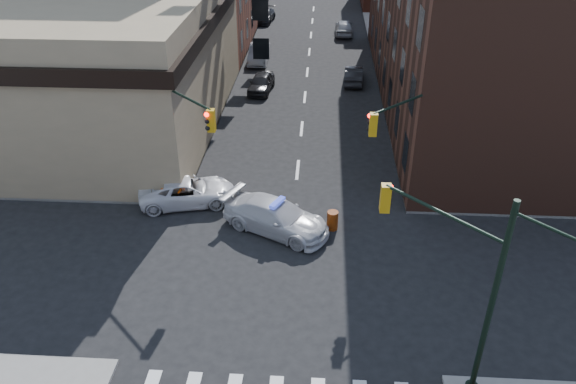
# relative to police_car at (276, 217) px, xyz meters

# --- Properties ---
(ground) EXTENTS (140.00, 140.00, 0.00)m
(ground) POSITION_rel_police_car_xyz_m (0.79, -3.54, -0.81)
(ground) COLOR black
(ground) RESTS_ON ground
(sidewalk_nw) EXTENTS (34.00, 54.50, 0.15)m
(sidewalk_nw) POSITION_rel_police_car_xyz_m (-22.21, 29.21, -0.74)
(sidewalk_nw) COLOR gray
(sidewalk_nw) RESTS_ON ground
(sidewalk_ne) EXTENTS (34.00, 54.50, 0.15)m
(sidewalk_ne) POSITION_rel_police_car_xyz_m (23.79, 29.21, -0.74)
(sidewalk_ne) COLOR gray
(sidewalk_ne) RESTS_ON ground
(bank_building) EXTENTS (22.00, 22.00, 9.00)m
(bank_building) POSITION_rel_police_car_xyz_m (-16.21, 12.96, 3.69)
(bank_building) COLOR #978363
(bank_building) RESTS_ON ground
(commercial_row_ne) EXTENTS (14.00, 34.00, 14.00)m
(commercial_row_ne) POSITION_rel_police_car_xyz_m (13.79, 18.96, 6.19)
(commercial_row_ne) COLOR #4C2B1E
(commercial_row_ne) RESTS_ON ground
(signal_pole_se) EXTENTS (5.40, 5.27, 8.00)m
(signal_pole_se) POSITION_rel_police_car_xyz_m (6.83, -9.06, 3.80)
(signal_pole_se) COLOR black
(signal_pole_se) RESTS_ON sidewalk_se
(signal_pole_nw) EXTENTS (3.58, 3.67, 8.00)m
(signal_pole_nw) POSITION_rel_police_car_xyz_m (-5.06, 1.80, 3.53)
(signal_pole_nw) COLOR black
(signal_pole_nw) RESTS_ON sidewalk_nw
(signal_pole_ne) EXTENTS (3.67, 3.58, 8.00)m
(signal_pole_ne) POSITION_rel_police_car_xyz_m (6.62, 1.81, 3.53)
(signal_pole_ne) COLOR black
(signal_pole_ne) RESTS_ON sidewalk_ne
(tree_ne_near) EXTENTS (3.00, 3.00, 4.85)m
(tree_ne_near) POSITION_rel_police_car_xyz_m (8.29, 22.46, 2.68)
(tree_ne_near) COLOR black
(tree_ne_near) RESTS_ON sidewalk_ne
(tree_ne_far) EXTENTS (3.00, 3.00, 4.85)m
(tree_ne_far) POSITION_rel_police_car_xyz_m (8.29, 30.46, 2.68)
(tree_ne_far) COLOR black
(tree_ne_far) RESTS_ON sidewalk_ne
(police_car) EXTENTS (6.03, 4.55, 1.62)m
(police_car) POSITION_rel_police_car_xyz_m (0.00, 0.00, 0.00)
(police_car) COLOR silver
(police_car) RESTS_ON ground
(pickup) EXTENTS (5.58, 3.53, 1.44)m
(pickup) POSITION_rel_police_car_xyz_m (-5.01, 2.31, -0.09)
(pickup) COLOR white
(pickup) RESTS_ON ground
(parked_car_wnear) EXTENTS (2.13, 4.36, 1.43)m
(parked_car_wnear) POSITION_rel_police_car_xyz_m (-2.77, 19.56, -0.10)
(parked_car_wnear) COLOR black
(parked_car_wnear) RESTS_ON ground
(parked_car_wfar) EXTENTS (1.68, 4.82, 1.59)m
(parked_car_wfar) POSITION_rel_police_car_xyz_m (-3.76, 27.00, -0.02)
(parked_car_wfar) COLOR #95999E
(parked_car_wfar) RESTS_ON ground
(parked_car_wdeep) EXTENTS (2.48, 5.03, 1.41)m
(parked_car_wdeep) POSITION_rel_police_car_xyz_m (-4.71, 41.70, -0.11)
(parked_car_wdeep) COLOR black
(parked_car_wdeep) RESTS_ON ground
(parked_car_enear) EXTENTS (1.73, 4.34, 1.40)m
(parked_car_enear) POSITION_rel_police_car_xyz_m (4.73, 22.00, -0.11)
(parked_car_enear) COLOR black
(parked_car_enear) RESTS_ON ground
(parked_car_efar) EXTENTS (1.90, 4.61, 1.56)m
(parked_car_efar) POSITION_rel_police_car_xyz_m (4.29, 36.85, -0.03)
(parked_car_efar) COLOR #9C9FA5
(parked_car_efar) RESTS_ON ground
(pedestrian_a) EXTENTS (0.73, 0.50, 1.96)m
(pedestrian_a) POSITION_rel_police_car_xyz_m (-6.13, 2.99, 0.32)
(pedestrian_a) COLOR black
(pedestrian_a) RESTS_ON sidewalk_nw
(pedestrian_b) EXTENTS (1.02, 0.85, 1.91)m
(pedestrian_b) POSITION_rel_police_car_xyz_m (-10.67, 4.84, 0.29)
(pedestrian_b) COLOR black
(pedestrian_b) RESTS_ON sidewalk_nw
(pedestrian_c) EXTENTS (1.01, 0.94, 1.66)m
(pedestrian_c) POSITION_rel_police_car_xyz_m (-12.21, 3.24, 0.17)
(pedestrian_c) COLOR #212532
(pedestrian_c) RESTS_ON sidewalk_nw
(barrel_road) EXTENTS (0.63, 0.63, 1.00)m
(barrel_road) POSITION_rel_police_car_xyz_m (2.84, 0.31, -0.31)
(barrel_road) COLOR #DF630A
(barrel_road) RESTS_ON ground
(barrel_bank) EXTENTS (0.53, 0.53, 0.94)m
(barrel_bank) POSITION_rel_police_car_xyz_m (-4.71, 2.90, -0.34)
(barrel_bank) COLOR orange
(barrel_bank) RESTS_ON ground
(barricade_nw_a) EXTENTS (1.47, 0.98, 1.01)m
(barricade_nw_a) POSITION_rel_police_car_xyz_m (-5.71, 2.16, -0.16)
(barricade_nw_a) COLOR red
(barricade_nw_a) RESTS_ON sidewalk_nw
(barricade_nw_b) EXTENTS (1.16, 0.78, 0.80)m
(barricade_nw_b) POSITION_rel_police_car_xyz_m (-8.03, 2.78, -0.26)
(barricade_nw_b) COLOR #E9430A
(barricade_nw_b) RESTS_ON sidewalk_nw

